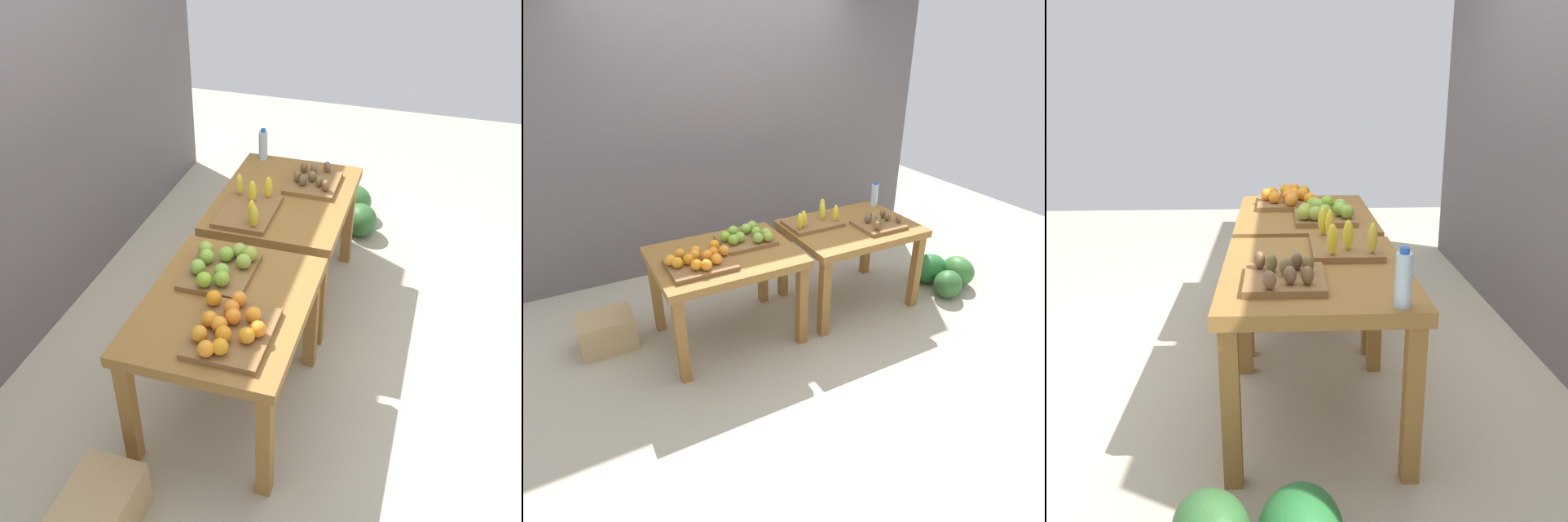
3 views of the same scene
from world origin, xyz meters
TOP-DOWN VIEW (x-y plane):
  - ground_plane at (0.00, 0.00)m, footprint 8.00×8.00m
  - back_wall at (0.00, 1.35)m, footprint 4.40×0.12m
  - display_table_left at (-0.56, 0.00)m, footprint 1.04×0.80m
  - display_table_right at (0.56, 0.00)m, footprint 1.04×0.80m
  - orange_bin at (-0.77, -0.10)m, footprint 0.47×0.38m
  - apple_bin at (-0.33, 0.10)m, footprint 0.41×0.35m
  - banana_crate at (0.29, 0.15)m, footprint 0.44×0.32m
  - kiwi_bin at (0.74, -0.13)m, footprint 0.37×0.32m
  - water_bottle at (1.02, 0.28)m, footprint 0.06×0.06m
  - watermelon_pile at (1.51, -0.23)m, footprint 0.59×0.61m
  - cardboard_produce_box at (-1.43, 0.30)m, footprint 0.40×0.30m

SIDE VIEW (x-z plane):
  - ground_plane at x=0.00m, z-range 0.00..0.00m
  - watermelon_pile at x=1.51m, z-range 0.00..0.27m
  - cardboard_produce_box at x=-1.43m, z-range 0.00..0.27m
  - display_table_left at x=-0.56m, z-range 0.26..0.98m
  - display_table_right at x=0.56m, z-range 0.26..0.98m
  - kiwi_bin at x=0.74m, z-range 0.70..0.80m
  - banana_crate at x=0.29m, z-range 0.67..0.84m
  - orange_bin at x=-0.77m, z-range 0.71..0.82m
  - apple_bin at x=-0.33m, z-range 0.71..0.82m
  - water_bottle at x=1.02m, z-range 0.72..0.94m
  - back_wall at x=0.00m, z-range 0.00..3.00m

